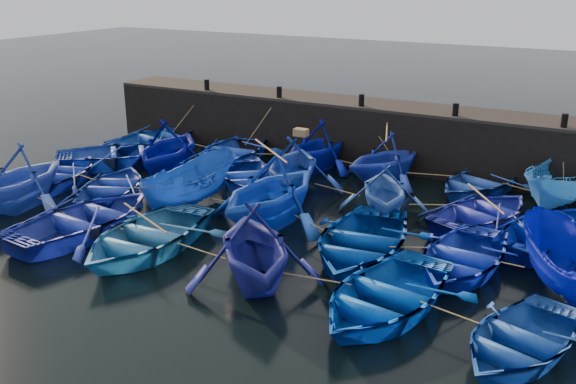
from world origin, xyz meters
The scene contains 37 objects.
ground centered at (0.00, 0.00, 0.00)m, with size 120.00×120.00×0.00m, color black.
quay_wall centered at (0.00, 10.50, 1.25)m, with size 26.00×2.50×2.50m, color black.
quay_top centered at (0.00, 10.50, 2.56)m, with size 26.00×2.50×0.12m, color black.
bollard_0 centered at (-8.00, 9.60, 2.87)m, with size 0.24×0.24×0.50m, color black.
bollard_1 centered at (-4.00, 9.60, 2.87)m, with size 0.24×0.24×0.50m, color black.
bollard_2 centered at (0.00, 9.60, 2.87)m, with size 0.24×0.24×0.50m, color black.
bollard_3 centered at (4.00, 9.60, 2.87)m, with size 0.24×0.24×0.50m, color black.
bollard_4 centered at (8.00, 9.60, 2.87)m, with size 0.24×0.24×0.50m, color black.
boat_0 centered at (-9.60, 7.64, 0.51)m, with size 3.53×4.93×1.02m, color #113C93.
boat_1 centered at (-5.08, 7.15, 0.54)m, with size 3.75×5.25×1.09m, color #193EB5.
boat_2 centered at (-1.33, 8.19, 1.06)m, with size 3.47×4.03×2.12m, color #031099.
boat_3 centered at (1.83, 7.87, 1.03)m, with size 3.38×3.93×2.07m, color #1E34BB.
boat_4 centered at (5.42, 8.33, 0.46)m, with size 3.18×4.45×0.92m, color #2448A6.
boat_5 centered at (8.34, 7.90, 0.94)m, with size 1.82×4.84×1.87m, color #2C6CBD.
boat_6 centered at (-9.00, 4.56, 0.56)m, with size 3.85×5.38×1.12m, color #1D3E9F.
boat_7 centered at (-6.26, 4.43, 1.22)m, with size 3.99×4.62×2.43m, color #00077E.
boat_8 centered at (-2.71, 4.79, 0.47)m, with size 3.23×4.51×0.94m, color #1C3DB7.
boat_9 centered at (-0.70, 4.89, 1.15)m, with size 3.77×4.37×2.30m, color #1A3B9A.
boat_10 centered at (3.10, 4.45, 0.96)m, with size 3.14×3.64×1.92m, color #305AB6.
boat_11 centered at (6.34, 5.18, 0.46)m, with size 3.18×4.44×0.92m, color #2029A4.
boat_12 centered at (8.54, 4.51, 0.49)m, with size 3.38×4.73×0.98m, color #0321BB.
boat_13 centered at (-9.29, 1.47, 0.46)m, with size 3.14×4.40×0.91m, color navy.
boat_14 centered at (-6.36, 1.25, 0.45)m, with size 3.11×4.35×0.90m, color navy.
boat_15 centered at (-3.12, 1.70, 0.89)m, with size 1.74×4.61×1.78m, color navy.
boat_16 centered at (0.19, 1.69, 1.29)m, with size 4.21×4.89×2.57m, color blue.
boat_17 centered at (3.78, 0.78, 0.55)m, with size 3.79×5.29×1.10m, color navy.
boat_18 centered at (6.62, 1.30, 0.47)m, with size 3.24×4.53×0.94m, color #162FCD.
boat_19 centered at (9.20, 1.26, 0.85)m, with size 1.65×4.39×1.70m, color #000A94.
boat_20 centered at (-8.50, -1.15, 1.15)m, with size 3.78×4.38×2.30m, color #2C4AB3.
boat_21 centered at (-4.62, -1.85, 0.55)m, with size 3.80×5.31×1.10m, color navy.
boat_22 centered at (-2.03, -1.93, 0.54)m, with size 3.71×5.19×1.08m, color #3076BE.
boat_23 centered at (1.94, -2.17, 1.13)m, with size 3.72×4.31×2.27m, color navy.
boat_24 centered at (5.56, -1.91, 0.52)m, with size 3.58×5.01×1.04m, color #0344C1.
boat_25 centered at (8.82, -2.24, 0.43)m, with size 2.95×4.13×0.86m, color navy.
wooden_crate centered at (-0.40, 4.89, 2.44)m, with size 0.50×0.35×0.27m, color brown.
mooring_ropes centered at (-0.39, 5.01, 0.87)m, with size 17.98×11.81×2.10m.
loose_oars centered at (1.58, 3.20, 1.69)m, with size 10.63×11.87×1.71m.
Camera 1 is at (10.29, -15.37, 8.04)m, focal length 40.00 mm.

